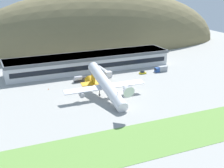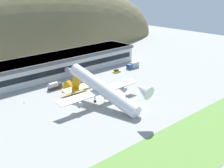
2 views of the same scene
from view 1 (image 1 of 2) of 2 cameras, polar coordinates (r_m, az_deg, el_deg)
The scene contains 11 objects.
ground_plane at distance 147.72m, azimuth 2.63°, elevation -1.45°, with size 319.11×319.11×0.00m, color #9E9E99.
grass_strip_foreground at distance 113.46m, azimuth 12.53°, elevation -8.49°, with size 287.19×22.95×0.08m, color #669342.
hill_backdrop at distance 243.13m, azimuth -2.11°, elevation 6.74°, with size 207.17×64.89×86.91m, color olive.
terminal_building at distance 181.60m, azimuth -4.17°, elevation 4.18°, with size 96.44×18.04×9.30m.
jetway_0 at distance 166.39m, azimuth -1.53°, elevation 2.38°, with size 3.38×17.15×5.43m.
cargo_airplane at distance 138.68m, azimuth -1.19°, elevation -0.24°, with size 38.03×46.48×15.80m.
service_car_0 at distance 167.61m, azimuth -0.82°, elevation 1.32°, with size 4.12×2.04×1.58m.
service_car_1 at distance 175.79m, azimuth 5.61°, elevation 2.06°, with size 4.01×2.12×1.49m.
fuel_truck at distance 162.23m, azimuth -5.93°, elevation 0.92°, with size 6.44×2.54×3.19m.
box_truck at distance 181.33m, azimuth 8.96°, elevation 2.72°, with size 7.49×2.48×3.03m.
traffic_cone_0 at distance 153.71m, azimuth -11.55°, elevation -0.89°, with size 0.52×0.52×0.58m.
Camera 1 is at (-61.67, -123.95, 51.53)m, focal length 50.00 mm.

